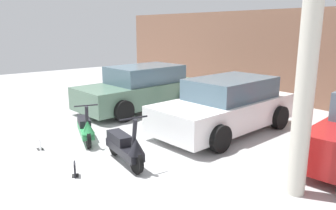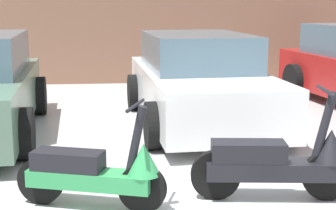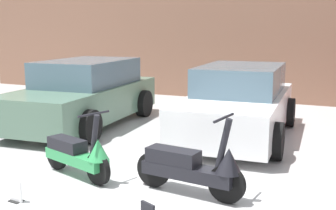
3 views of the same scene
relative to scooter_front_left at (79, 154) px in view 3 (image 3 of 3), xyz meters
name	(u,v)px [view 3 (image 3 of 3)]	position (x,y,z in m)	size (l,w,h in m)	color
wall_back	(261,45)	(0.92, 7.29, 1.26)	(19.60, 0.12, 3.20)	#845B47
scooter_front_left	(79,154)	(0.00, 0.00, 0.00)	(1.35, 0.67, 0.97)	black
scooter_front_right	(193,167)	(1.67, 0.05, 0.03)	(1.50, 0.54, 1.05)	black
car_rear_left	(84,94)	(-1.88, 2.81, 0.32)	(2.22, 4.20, 1.38)	#51705B
car_rear_center	(239,103)	(1.41, 3.19, 0.30)	(2.12, 4.07, 1.35)	white
placard_near_left_scooter	(16,192)	(-0.20, -1.00, -0.23)	(0.20, 0.14, 0.26)	black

